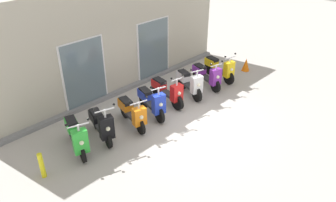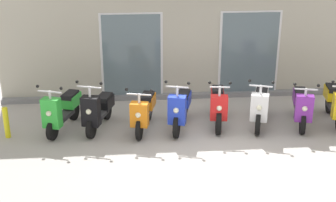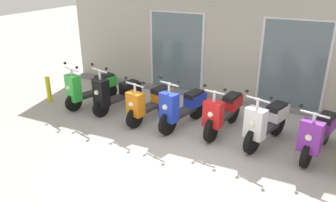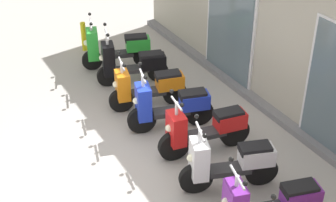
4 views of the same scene
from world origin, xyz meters
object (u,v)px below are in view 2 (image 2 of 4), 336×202
Objects in this scene: scooter_red at (218,105)px; scooter_purple at (301,105)px; scooter_green at (62,110)px; scooter_orange at (144,110)px; scooter_yellow at (336,103)px; scooter_blue at (180,108)px; scooter_white at (260,106)px; curb_bollard at (6,123)px; scooter_black at (98,110)px.

scooter_purple is at bearing -5.71° from scooter_red.
scooter_orange is (1.84, -0.14, -0.03)m from scooter_green.
scooter_yellow is at bearing 1.65° from scooter_purple.
scooter_green is 1.00× the size of scooter_orange.
scooter_white is (1.84, -0.01, 0.00)m from scooter_blue.
scooter_green is 1.85m from scooter_orange.
scooter_white is at bearing 1.59° from curb_bollard.
scooter_black is 0.97× the size of scooter_orange.
scooter_yellow is 2.29× the size of curb_bollard.
scooter_orange is 0.92× the size of scooter_red.
scooter_green is at bearing -179.14° from scooter_red.
scooter_black is 4.68m from scooter_purple.
scooter_yellow is (2.76, -0.17, 0.03)m from scooter_red.
scooter_white is 2.16× the size of curb_bollard.
scooter_white is at bearing -11.13° from scooter_red.
scooter_white is at bearing -179.41° from scooter_yellow.
scooter_orange reaches higher than curb_bollard.
scooter_red is at bearing 1.33° from scooter_black.
curb_bollard is at bearing -177.53° from scooter_blue.
scooter_blue is at bearing -168.65° from scooter_red.
scooter_yellow is (0.83, 0.02, 0.03)m from scooter_purple.
scooter_blue is 2.24× the size of curb_bollard.
scooter_blue is 1.84m from scooter_white.
scooter_black is 3.70m from scooter_white.
scooter_white is at bearing -1.69° from scooter_green.
scooter_purple is at bearing 1.31° from curb_bollard.
scooter_black is 0.94× the size of scooter_purple.
scooter_purple is (0.97, -0.01, -0.03)m from scooter_white.
scooter_black reaches higher than curb_bollard.
scooter_blue is 2.82m from scooter_purple.
curb_bollard is (-7.49, -0.18, -0.15)m from scooter_yellow.
scooter_purple is 6.66m from curb_bollard.
scooter_white reaches higher than scooter_orange.
scooter_orange is at bearing 2.95° from curb_bollard.
scooter_black is (0.81, -0.01, -0.02)m from scooter_green.
scooter_white reaches higher than curb_bollard.
scooter_white is (0.95, -0.19, 0.03)m from scooter_red.
scooter_black reaches higher than scooter_yellow.
scooter_blue is at bearing 179.74° from scooter_purple.
scooter_red is (2.75, 0.06, -0.01)m from scooter_black.
scooter_blue is at bearing -3.55° from scooter_black.
scooter_yellow is (6.32, -0.11, 0.00)m from scooter_green.
scooter_orange is (1.03, -0.13, -0.00)m from scooter_black.
scooter_black is at bearing 173.07° from scooter_orange.
scooter_orange is 0.97× the size of scooter_purple.
scooter_blue is at bearing 0.70° from scooter_orange.
scooter_green is 1.03× the size of scooter_black.
scooter_orange is 0.83m from scooter_blue.
scooter_orange is at bearing -6.93° from scooter_black.
scooter_white is at bearing -1.90° from scooter_black.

